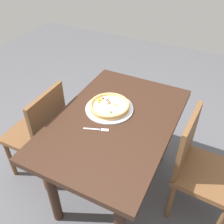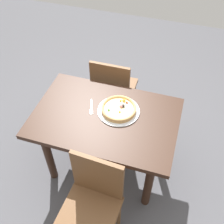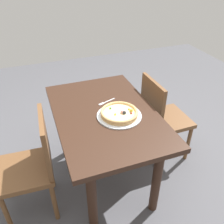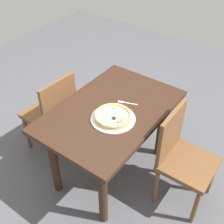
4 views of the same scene
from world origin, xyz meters
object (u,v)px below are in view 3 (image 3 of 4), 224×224
Objects in this scene: pizza at (119,113)px; fork at (106,102)px; dining_table at (105,124)px; chair_near at (161,117)px; chair_far at (33,164)px; plate at (119,116)px.

pizza reaches higher than fork.
pizza is (-0.09, -0.08, 0.15)m from dining_table.
pizza is (-0.20, 0.51, 0.29)m from chair_near.
chair_far is 0.74m from pizza.
fork is (0.22, 0.03, -0.03)m from pizza.
fork is (0.22, 0.03, -0.00)m from plate.
pizza is 1.77× the size of fork.
plate is at bearing -136.23° from dining_table.
dining_table is at bearing 49.38° from fork.
chair_near is at bearing -76.98° from chair_far.
plate is at bearing -68.92° from chair_near.
chair_near is 2.54× the size of plate.
chair_far is at bearing 90.53° from plate.
dining_table is 0.62m from chair_near.
plate is at bearing 78.38° from fork.
dining_table is 3.40× the size of plate.
plate is 0.23m from fork.
chair_near is at bearing -79.04° from dining_table.
chair_near reaches higher than dining_table.
fork is at bearing 8.51° from pizza.
chair_near is 3.02× the size of pizza.
chair_near is (0.12, -0.60, -0.14)m from dining_table.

